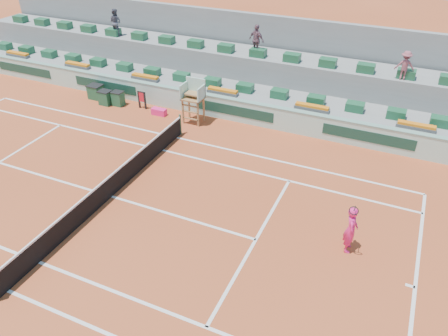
{
  "coord_description": "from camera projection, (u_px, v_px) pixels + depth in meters",
  "views": [
    {
      "loc": [
        10.21,
        -11.32,
        10.94
      ],
      "look_at": [
        4.0,
        2.5,
        1.0
      ],
      "focal_mm": 35.0,
      "sensor_mm": 36.0,
      "label": 1
    }
  ],
  "objects": [
    {
      "name": "seat_row_lower",
      "position": [
        212.0,
        82.0,
        24.83
      ],
      "size": [
        32.9,
        0.6,
        0.44
      ],
      "color": "#1B5232",
      "rests_on": "seating_tier_lower"
    },
    {
      "name": "advertising_hoarding",
      "position": [
        203.0,
        104.0,
        24.26
      ],
      "size": [
        36.0,
        0.34,
        1.26
      ],
      "color": "#ADDAC7",
      "rests_on": "ground"
    },
    {
      "name": "seating_tier_upper",
      "position": [
        230.0,
        70.0,
        26.8
      ],
      "size": [
        36.0,
        2.4,
        2.6
      ],
      "primitive_type": "cube",
      "color": "gray",
      "rests_on": "ground"
    },
    {
      "name": "drink_cooler_c",
      "position": [
        96.0,
        92.0,
        26.16
      ],
      "size": [
        0.82,
        0.71,
        0.84
      ],
      "color": "#1A4E31",
      "rests_on": "ground"
    },
    {
      "name": "towel_rack",
      "position": [
        142.0,
        99.0,
        24.89
      ],
      "size": [
        0.52,
        0.09,
        1.03
      ],
      "color": "black",
      "rests_on": "ground"
    },
    {
      "name": "seating_tier_lower",
      "position": [
        219.0,
        90.0,
        25.96
      ],
      "size": [
        36.0,
        4.0,
        1.2
      ],
      "primitive_type": "cube",
      "color": "gray",
      "rests_on": "ground"
    },
    {
      "name": "spectator_mid",
      "position": [
        257.0,
        40.0,
        24.67
      ],
      "size": [
        1.1,
        0.75,
        1.73
      ],
      "primitive_type": "imported",
      "rotation": [
        0.0,
        0.0,
        2.79
      ],
      "color": "#774F5C",
      "rests_on": "seating_tier_upper"
    },
    {
      "name": "umpire_chair",
      "position": [
        194.0,
        95.0,
        23.0
      ],
      "size": [
        1.1,
        0.9,
        2.4
      ],
      "color": "olive",
      "rests_on": "ground"
    },
    {
      "name": "court_lines",
      "position": [
        112.0,
        196.0,
        18.13
      ],
      "size": [
        23.89,
        11.09,
        0.01
      ],
      "color": "silver",
      "rests_on": "ground"
    },
    {
      "name": "spectator_left",
      "position": [
        115.0,
        22.0,
        27.93
      ],
      "size": [
        0.82,
        0.64,
        1.68
      ],
      "primitive_type": "imported",
      "rotation": [
        0.0,
        0.0,
        3.14
      ],
      "color": "#4A4955",
      "rests_on": "seating_tier_upper"
    },
    {
      "name": "ground",
      "position": [
        112.0,
        197.0,
        18.13
      ],
      "size": [
        90.0,
        90.0,
        0.0
      ],
      "primitive_type": "plane",
      "color": "#A03F1F",
      "rests_on": "ground"
    },
    {
      "name": "drink_cooler_a",
      "position": [
        118.0,
        98.0,
        25.35
      ],
      "size": [
        0.65,
        0.56,
        0.84
      ],
      "color": "#1A4E31",
      "rests_on": "ground"
    },
    {
      "name": "spectator_right",
      "position": [
        405.0,
        65.0,
        21.66
      ],
      "size": [
        1.01,
        0.67,
        1.45
      ],
      "primitive_type": "imported",
      "rotation": [
        0.0,
        0.0,
        3.29
      ],
      "color": "#924952",
      "rests_on": "seating_tier_upper"
    },
    {
      "name": "seat_row_upper",
      "position": [
        226.0,
        48.0,
        25.51
      ],
      "size": [
        32.9,
        0.6,
        0.44
      ],
      "color": "#1B5232",
      "rests_on": "seating_tier_upper"
    },
    {
      "name": "player_bag",
      "position": [
        159.0,
        112.0,
        24.41
      ],
      "size": [
        0.83,
        0.37,
        0.37
      ],
      "primitive_type": "cube",
      "color": "#FF2178",
      "rests_on": "ground"
    },
    {
      "name": "flower_planters",
      "position": [
        183.0,
        84.0,
        24.78
      ],
      "size": [
        26.8,
        0.36,
        0.28
      ],
      "color": "#525252",
      "rests_on": "seating_tier_lower"
    },
    {
      "name": "drink_cooler_b",
      "position": [
        105.0,
        98.0,
        25.45
      ],
      "size": [
        0.71,
        0.62,
        0.84
      ],
      "color": "#1A4E31",
      "rests_on": "ground"
    },
    {
      "name": "stadium_back_wall",
      "position": [
        240.0,
        48.0,
        27.53
      ],
      "size": [
        36.0,
        0.4,
        4.4
      ],
      "primitive_type": "cube",
      "color": "gray",
      "rests_on": "ground"
    },
    {
      "name": "tennis_player",
      "position": [
        351.0,
        229.0,
        15.04
      ],
      "size": [
        0.53,
        0.93,
        2.28
      ],
      "color": "#FF2178",
      "rests_on": "ground"
    },
    {
      "name": "tennis_net",
      "position": [
        110.0,
        186.0,
        17.84
      ],
      "size": [
        0.1,
        11.97,
        1.1
      ],
      "color": "black",
      "rests_on": "ground"
    }
  ]
}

